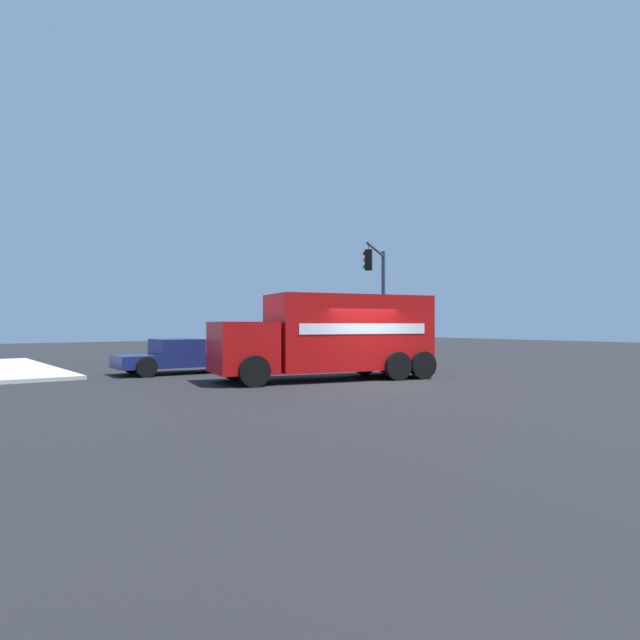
% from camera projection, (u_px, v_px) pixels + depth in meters
% --- Properties ---
extents(ground_plane, '(100.00, 100.00, 0.00)m').
position_uv_depth(ground_plane, '(383.00, 384.00, 17.90)').
color(ground_plane, black).
extents(delivery_truck, '(4.37, 8.15, 3.01)m').
position_uv_depth(delivery_truck, '(332.00, 336.00, 19.46)').
color(delivery_truck, red).
rests_on(delivery_truck, ground).
extents(traffic_light_primary, '(3.12, 3.98, 5.89)m').
position_uv_depth(traffic_light_primary, '(378.00, 286.00, 27.73)').
color(traffic_light_primary, '#38383D').
rests_on(traffic_light_primary, ground).
extents(pickup_navy, '(2.50, 5.31, 1.38)m').
position_uv_depth(pickup_navy, '(181.00, 355.00, 21.88)').
color(pickup_navy, navy).
rests_on(pickup_navy, ground).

